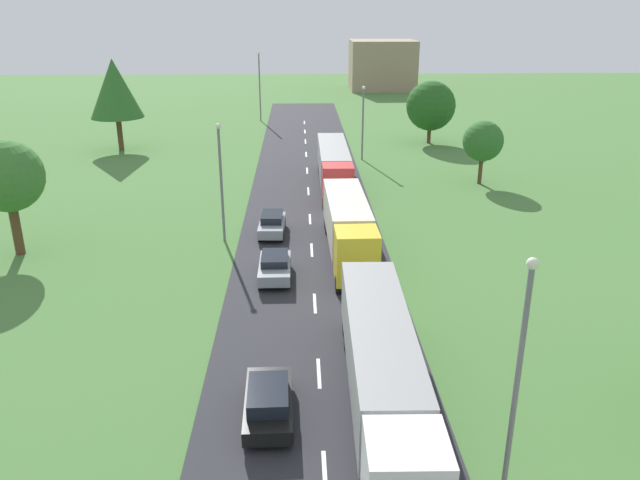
{
  "coord_description": "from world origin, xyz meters",
  "views": [
    {
      "loc": [
        -0.75,
        -8.89,
        15.41
      ],
      "look_at": [
        0.49,
        27.85,
        1.45
      ],
      "focal_mm": 35.13,
      "sensor_mm": 36.0,
      "label": 1
    }
  ],
  "objects": [
    {
      "name": "truck_lead",
      "position": [
        2.39,
        11.92,
        2.11
      ],
      "size": [
        2.76,
        14.83,
        3.58
      ],
      "color": "white",
      "rests_on": "road"
    },
    {
      "name": "car_second",
      "position": [
        -2.07,
        11.75,
        0.84
      ],
      "size": [
        1.96,
        4.43,
        1.5
      ],
      "color": "black",
      "rests_on": "road"
    },
    {
      "name": "truck_third",
      "position": [
        2.29,
        45.0,
        2.07
      ],
      "size": [
        2.54,
        14.3,
        3.45
      ],
      "color": "red",
      "rests_on": "road"
    },
    {
      "name": "road",
      "position": [
        0.0,
        24.5,
        0.03
      ],
      "size": [
        10.0,
        140.0,
        0.06
      ],
      "primitive_type": "cube",
      "color": "#2B2B30",
      "rests_on": "ground"
    },
    {
      "name": "lamppost_fourth",
      "position": [
        -6.05,
        78.74,
        5.12
      ],
      "size": [
        0.36,
        0.36,
        9.28
      ],
      "color": "slate",
      "rests_on": "ground"
    },
    {
      "name": "tree_oak",
      "position": [
        15.62,
        45.69,
        3.9
      ],
      "size": [
        3.6,
        3.6,
        5.72
      ],
      "color": "#513823",
      "rests_on": "ground"
    },
    {
      "name": "lamppost_third",
      "position": [
        5.83,
        55.35,
        4.26
      ],
      "size": [
        0.36,
        0.36,
        7.58
      ],
      "color": "slate",
      "rests_on": "ground"
    },
    {
      "name": "car_third",
      "position": [
        -2.28,
        25.22,
        0.82
      ],
      "size": [
        1.87,
        4.09,
        1.43
      ],
      "color": "#8C939E",
      "rests_on": "road"
    },
    {
      "name": "truck_second",
      "position": [
        2.33,
        28.71,
        2.1
      ],
      "size": [
        2.7,
        12.27,
        3.49
      ],
      "color": "yellow",
      "rests_on": "road"
    },
    {
      "name": "tree_ash",
      "position": [
        -19.11,
        29.82,
        5.21
      ],
      "size": [
        4.57,
        4.57,
        7.54
      ],
      "color": "#513823",
      "rests_on": "ground"
    },
    {
      "name": "lamppost_lead",
      "position": [
        5.85,
        7.28,
        4.81
      ],
      "size": [
        0.36,
        0.36,
        8.65
      ],
      "color": "slate",
      "rests_on": "ground"
    },
    {
      "name": "lamppost_second",
      "position": [
        -6.0,
        31.83,
        4.53
      ],
      "size": [
        0.36,
        0.36,
        8.11
      ],
      "color": "slate",
      "rests_on": "ground"
    },
    {
      "name": "lane_marking_centre",
      "position": [
        0.0,
        19.34,
        0.07
      ],
      "size": [
        0.16,
        117.9,
        0.01
      ],
      "color": "white",
      "rests_on": "road"
    },
    {
      "name": "tree_elm",
      "position": [
        -20.62,
        60.82,
        6.74
      ],
      "size": [
        5.7,
        5.7,
        9.9
      ],
      "color": "#513823",
      "rests_on": "ground"
    },
    {
      "name": "car_fourth",
      "position": [
        -2.73,
        32.83,
        0.84
      ],
      "size": [
        1.86,
        4.22,
        1.47
      ],
      "color": "#8C939E",
      "rests_on": "road"
    },
    {
      "name": "distant_building",
      "position": [
        15.06,
        112.09,
        4.47
      ],
      "size": [
        11.99,
        9.72,
        8.94
      ],
      "primitive_type": "cube",
      "color": "#9E846B",
      "rests_on": "ground"
    },
    {
      "name": "tree_pine",
      "position": [
        14.46,
        63.4,
        4.31
      ],
      "size": [
        5.64,
        5.64,
        7.14
      ],
      "color": "#513823",
      "rests_on": "ground"
    }
  ]
}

